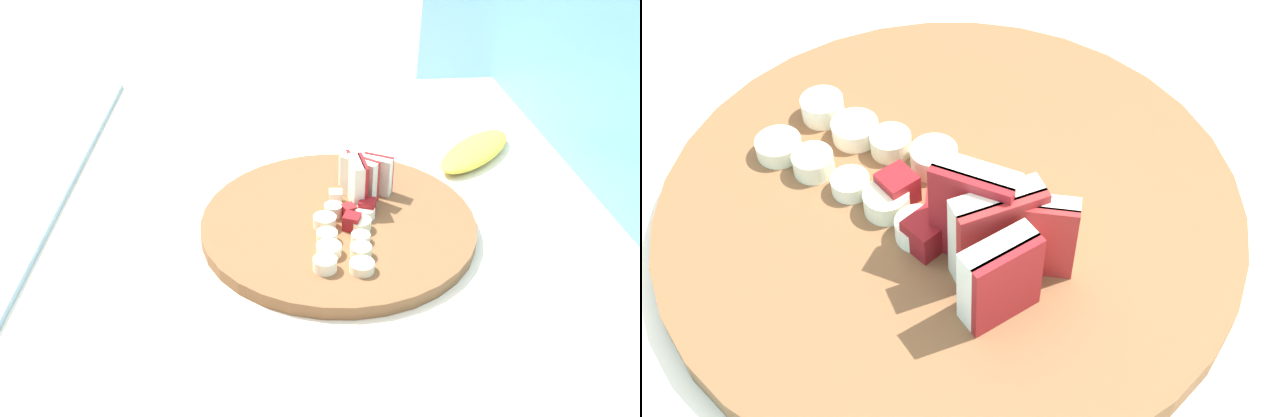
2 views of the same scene
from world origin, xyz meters
TOP-DOWN VIEW (x-y plane):
  - tile_backsplash at (0.00, 0.40)m, footprint 2.40×0.04m
  - cutting_board at (-0.04, 0.02)m, footprint 0.35×0.35m
  - apple_wedge_fan at (-0.09, 0.05)m, footprint 0.08×0.07m
  - apple_dice_pile at (-0.05, 0.04)m, footprint 0.10×0.06m
  - banana_slice_rows at (0.01, 0.02)m, footprint 0.14×0.09m
  - banana_peel at (-0.22, 0.25)m, footprint 0.17×0.17m

SIDE VIEW (x-z plane):
  - tile_backsplash at x=0.00m, z-range 0.00..1.36m
  - cutting_board at x=-0.04m, z-range 0.87..0.88m
  - banana_peel at x=-0.22m, z-range 0.87..0.89m
  - banana_slice_rows at x=0.01m, z-range 0.88..0.90m
  - apple_dice_pile at x=-0.05m, z-range 0.88..0.90m
  - apple_wedge_fan at x=-0.09m, z-range 0.88..0.94m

